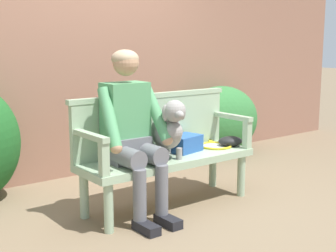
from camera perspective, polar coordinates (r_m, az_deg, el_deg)
ground_plane at (r=4.01m, az=-0.00°, el=-9.64°), size 40.00×40.00×0.00m
brick_garden_fence at (r=5.02m, az=-10.35°, el=7.55°), size 8.00×0.30×2.29m
hedge_bush_mid_right at (r=5.72m, az=6.31°, el=0.63°), size 1.10×0.68×0.84m
hedge_bush_far_right at (r=5.72m, az=5.52°, el=0.25°), size 0.85×0.61×0.76m
garden_bench at (r=3.90m, az=-0.00°, el=-4.49°), size 1.52×0.49×0.43m
bench_backrest at (r=4.01m, az=-1.88°, el=0.49°), size 1.56×0.06×0.50m
bench_armrest_left_end at (r=3.39m, az=-8.80°, el=-2.34°), size 0.06×0.49×0.28m
bench_armrest_right_end at (r=4.26m, az=8.42°, el=0.23°), size 0.06×0.49×0.28m
person_seated at (r=3.62m, az=-4.49°, el=-0.25°), size 0.56×0.64×1.30m
dog_on_bench at (r=3.75m, az=0.05°, el=-0.33°), size 0.30×0.49×0.49m
tennis_racket at (r=4.27m, az=5.70°, el=-2.30°), size 0.40×0.57×0.03m
baseball_glove at (r=4.28m, az=7.55°, el=-1.83°), size 0.27×0.24×0.09m
sports_bag at (r=4.03m, az=2.00°, el=-2.12°), size 0.31×0.25×0.14m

